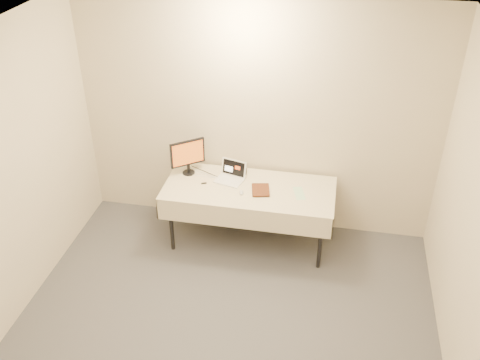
% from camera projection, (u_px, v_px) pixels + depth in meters
% --- Properties ---
extents(back_wall, '(4.00, 0.10, 2.70)m').
position_uv_depth(back_wall, '(257.00, 119.00, 5.86)').
color(back_wall, beige).
rests_on(back_wall, ground).
extents(table, '(1.86, 0.81, 0.74)m').
position_uv_depth(table, '(249.00, 193.00, 5.84)').
color(table, black).
rests_on(table, ground).
extents(laptop, '(0.35, 0.32, 0.21)m').
position_uv_depth(laptop, '(231.00, 175.00, 5.93)').
color(laptop, white).
rests_on(laptop, table).
extents(monitor, '(0.33, 0.27, 0.41)m').
position_uv_depth(monitor, '(188.00, 155.00, 5.94)').
color(monitor, black).
rests_on(monitor, table).
extents(book, '(0.19, 0.06, 0.25)m').
position_uv_depth(book, '(252.00, 181.00, 5.69)').
color(book, brown).
rests_on(book, table).
extents(alarm_clock, '(0.13, 0.06, 0.05)m').
position_uv_depth(alarm_clock, '(241.00, 171.00, 6.05)').
color(alarm_clock, black).
rests_on(alarm_clock, table).
extents(clicker, '(0.06, 0.10, 0.02)m').
position_uv_depth(clicker, '(242.00, 193.00, 5.71)').
color(clicker, silver).
rests_on(clicker, table).
extents(paper_form, '(0.17, 0.27, 0.00)m').
position_uv_depth(paper_form, '(299.00, 193.00, 5.72)').
color(paper_form, '#B7E6B9').
rests_on(paper_form, table).
extents(usb_dongle, '(0.06, 0.04, 0.01)m').
position_uv_depth(usb_dongle, '(204.00, 183.00, 5.88)').
color(usb_dongle, black).
rests_on(usb_dongle, table).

